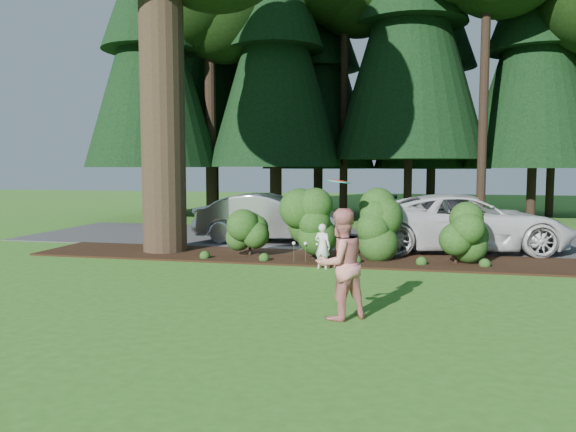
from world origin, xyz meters
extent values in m
plane|color=#32661D|center=(0.00, 0.00, 0.00)|extent=(80.00, 80.00, 0.00)
cube|color=black|center=(0.00, 3.25, 0.03)|extent=(16.00, 2.50, 0.05)
cube|color=#38383A|center=(0.00, 7.50, 0.01)|extent=(22.00, 6.00, 0.03)
cylinder|color=black|center=(-4.60, 3.40, 6.00)|extent=(1.24, 1.24, 12.00)
sphere|color=#1E3E13|center=(-2.00, 3.20, 0.66)|extent=(1.08, 1.08, 1.08)
cylinder|color=black|center=(-2.00, 3.20, 0.15)|extent=(0.08, 0.08, 0.30)
sphere|color=#1E3E13|center=(-0.20, 3.00, 0.94)|extent=(1.35, 1.35, 1.35)
cylinder|color=black|center=(-0.20, 3.00, 0.15)|extent=(0.08, 0.08, 0.30)
sphere|color=#1E3E13|center=(1.60, 3.30, 0.83)|extent=(1.26, 1.26, 1.26)
cylinder|color=black|center=(1.60, 3.30, 0.15)|extent=(0.08, 0.08, 0.30)
sphere|color=#1E3E13|center=(3.40, 3.10, 0.72)|extent=(1.17, 1.17, 1.17)
cylinder|color=black|center=(3.40, 3.10, 0.15)|extent=(0.08, 0.08, 0.30)
cylinder|color=#1E3E13|center=(-0.60, 2.40, 0.25)|extent=(0.01, 0.01, 0.50)
sphere|color=white|center=(-0.60, 2.40, 0.52)|extent=(0.09, 0.09, 0.09)
cylinder|color=#1E3E13|center=(-0.30, 2.40, 0.25)|extent=(0.01, 0.01, 0.50)
sphere|color=white|center=(-0.30, 2.40, 0.52)|extent=(0.09, 0.09, 0.09)
cylinder|color=#1E3E13|center=(0.00, 2.40, 0.25)|extent=(0.01, 0.01, 0.50)
sphere|color=white|center=(0.00, 2.40, 0.52)|extent=(0.09, 0.09, 0.09)
cylinder|color=black|center=(-9.50, 14.00, 4.90)|extent=(0.50, 0.50, 9.80)
cone|color=black|center=(-9.50, 14.00, 7.70)|extent=(6.16, 6.16, 10.50)
cylinder|color=black|center=(-7.00, 14.50, 4.55)|extent=(0.50, 0.50, 9.10)
sphere|color=black|center=(-7.00, 14.50, 10.14)|extent=(5.72, 5.72, 5.72)
cylinder|color=black|center=(-4.00, 15.00, 5.25)|extent=(0.50, 0.50, 10.50)
cone|color=black|center=(-4.00, 15.00, 8.25)|extent=(6.60, 6.60, 11.25)
cylinder|color=black|center=(-1.00, 13.50, 4.38)|extent=(0.50, 0.50, 8.75)
cylinder|color=black|center=(2.00, 14.50, 5.60)|extent=(0.50, 0.50, 11.20)
cone|color=black|center=(2.00, 14.50, 8.80)|extent=(7.04, 7.04, 12.00)
cylinder|color=black|center=(5.00, 15.50, 4.72)|extent=(0.50, 0.50, 9.45)
cylinder|color=black|center=(7.50, 14.00, 5.42)|extent=(0.50, 0.50, 10.85)
cone|color=black|center=(7.50, 14.00, 8.53)|extent=(6.82, 6.82, 11.62)
cylinder|color=black|center=(-8.00, 18.50, 5.60)|extent=(0.50, 0.50, 11.20)
cone|color=black|center=(-8.00, 18.50, 8.80)|extent=(7.04, 7.04, 12.00)
cylinder|color=black|center=(-2.50, 18.00, 5.25)|extent=(0.50, 0.50, 10.50)
cone|color=black|center=(-2.50, 18.00, 8.25)|extent=(6.60, 6.60, 11.25)
cylinder|color=black|center=(3.50, 19.00, 5.95)|extent=(0.50, 0.50, 11.90)
cone|color=black|center=(3.50, 19.00, 9.35)|extent=(7.48, 7.48, 12.75)
cylinder|color=black|center=(8.50, 18.50, 5.07)|extent=(0.50, 0.50, 10.15)
cone|color=black|center=(8.50, 18.50, 7.98)|extent=(6.38, 6.38, 10.88)
imported|color=silver|center=(-2.21, 6.05, 0.80)|extent=(4.74, 1.79, 1.55)
imported|color=silver|center=(3.77, 5.40, 0.85)|extent=(6.25, 3.62, 1.64)
imported|color=black|center=(3.58, 8.86, 0.74)|extent=(5.24, 3.05, 1.43)
imported|color=white|center=(0.23, 1.80, 0.55)|extent=(0.46, 0.36, 1.10)
imported|color=red|center=(1.24, -2.49, 0.90)|extent=(1.11, 1.08, 1.80)
cylinder|color=teal|center=(0.57, 2.13, 2.10)|extent=(0.56, 0.57, 0.10)
cylinder|color=red|center=(0.57, 2.13, 2.11)|extent=(0.39, 0.40, 0.07)
camera|label=1|loc=(2.41, -11.36, 2.47)|focal=35.00mm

